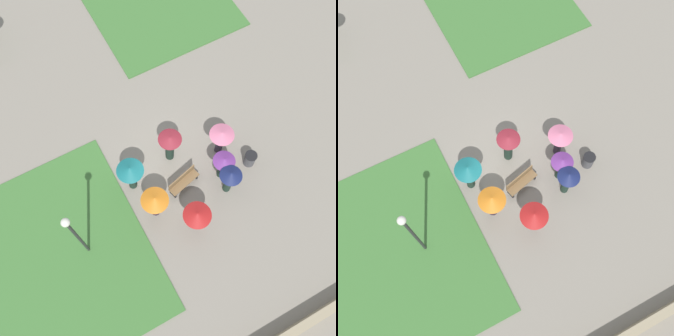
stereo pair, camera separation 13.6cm
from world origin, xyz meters
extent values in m
plane|color=gray|center=(0.00, 0.00, 0.00)|extent=(90.00, 90.00, 0.00)
cube|color=#427A38|center=(-6.49, -1.84, 0.03)|extent=(7.91, 8.70, 0.06)
cube|color=#427A38|center=(4.01, 8.58, 0.03)|extent=(7.27, 7.53, 0.06)
cube|color=brown|center=(0.02, -1.47, 0.42)|extent=(1.57, 0.78, 0.05)
cube|color=brown|center=(-0.02, -1.29, 0.68)|extent=(1.48, 0.42, 0.45)
cube|color=#232326|center=(-0.61, -1.63, 0.20)|extent=(0.17, 0.39, 0.40)
cube|color=#232326|center=(0.66, -1.31, 0.20)|extent=(0.17, 0.39, 0.40)
cylinder|color=#2D2D30|center=(-4.96, -2.08, 2.16)|extent=(0.12, 0.12, 4.32)
sphere|color=white|center=(-4.96, -2.08, 4.48)|extent=(0.32, 0.32, 0.32)
cylinder|color=#4C4C51|center=(3.21, -1.91, 0.38)|extent=(0.51, 0.51, 0.76)
cylinder|color=black|center=(3.21, -1.91, 0.78)|extent=(0.56, 0.56, 0.03)
cylinder|color=#1E3328|center=(-1.98, -0.36, 0.59)|extent=(0.48, 0.48, 1.18)
sphere|color=beige|center=(-1.98, -0.36, 1.29)|extent=(0.23, 0.23, 0.23)
cylinder|color=#4C4C4F|center=(-1.98, -0.36, 1.58)|extent=(0.02, 0.02, 0.35)
cone|color=#197075|center=(-1.98, -0.36, 1.89)|extent=(1.17, 1.17, 0.28)
cylinder|color=#2D2333|center=(-0.47, -3.33, 0.54)|extent=(0.40, 0.40, 1.09)
sphere|color=beige|center=(-0.47, -3.33, 1.20)|extent=(0.22, 0.22, 0.22)
cylinder|color=#4C4C4F|center=(-0.47, -3.33, 1.48)|extent=(0.02, 0.02, 0.35)
cone|color=red|center=(-0.47, -3.33, 1.78)|extent=(1.17, 1.17, 0.24)
cylinder|color=#1E3328|center=(1.63, -2.51, 0.51)|extent=(0.39, 0.39, 1.03)
sphere|color=tan|center=(1.63, -2.51, 1.14)|extent=(0.22, 0.22, 0.22)
cylinder|color=#4C4C4F|center=(1.63, -2.51, 1.43)|extent=(0.02, 0.02, 0.35)
cone|color=navy|center=(1.63, -2.51, 1.73)|extent=(0.97, 0.97, 0.26)
cylinder|color=#2D2333|center=(2.29, -0.70, 0.52)|extent=(0.47, 0.47, 1.03)
sphere|color=beige|center=(2.29, -0.70, 1.14)|extent=(0.22, 0.22, 0.22)
cylinder|color=#4C4C4F|center=(2.29, -0.70, 1.43)|extent=(0.02, 0.02, 0.35)
cone|color=pink|center=(2.29, -0.70, 1.70)|extent=(1.10, 1.10, 0.19)
cylinder|color=#1E3328|center=(1.76, -1.78, 0.48)|extent=(0.37, 0.37, 0.95)
sphere|color=brown|center=(1.76, -1.78, 1.06)|extent=(0.22, 0.22, 0.22)
cylinder|color=#4C4C4F|center=(1.76, -1.78, 1.35)|extent=(0.02, 0.02, 0.35)
cone|color=#703389|center=(1.76, -1.78, 1.62)|extent=(0.98, 0.98, 0.21)
cylinder|color=#2D2333|center=(-1.67, -1.95, 0.54)|extent=(0.48, 0.48, 1.07)
sphere|color=brown|center=(-1.67, -1.95, 1.18)|extent=(0.22, 0.22, 0.22)
cylinder|color=#4C4C4F|center=(-1.67, -1.95, 1.46)|extent=(0.02, 0.02, 0.35)
cone|color=orange|center=(-1.67, -1.95, 1.78)|extent=(1.17, 1.17, 0.28)
cylinder|color=#1E3328|center=(0.16, 0.11, 0.60)|extent=(0.49, 0.49, 1.20)
sphere|color=tan|center=(0.16, 0.11, 1.31)|extent=(0.23, 0.23, 0.23)
cylinder|color=#4C4C4F|center=(0.16, 0.11, 1.60)|extent=(0.02, 0.02, 0.35)
cone|color=maroon|center=(0.16, 0.11, 1.87)|extent=(1.04, 1.04, 0.18)
camera|label=1|loc=(-3.70, -6.81, 17.93)|focal=45.00mm
camera|label=2|loc=(-3.58, -6.88, 17.93)|focal=45.00mm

